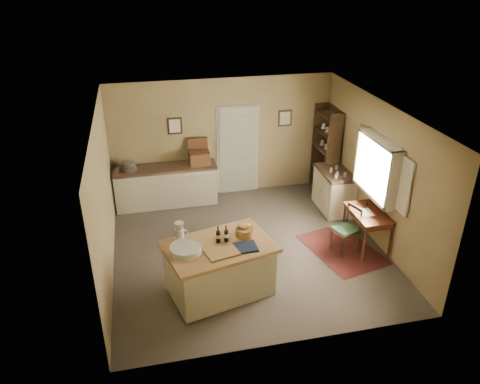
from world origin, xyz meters
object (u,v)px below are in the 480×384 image
object	(u,v)px
sideboard	(166,184)
shelving_unit	(328,151)
writing_desk	(368,216)
work_island	(219,267)
right_cabinet	(334,190)
desk_chair	(345,230)

from	to	relation	value
sideboard	shelving_unit	bearing A→B (deg)	-3.10
sideboard	writing_desk	size ratio (longest dim) A/B	2.32
writing_desk	work_island	bearing A→B (deg)	-166.51
work_island	sideboard	xyz separation A→B (m)	(-0.59, 3.33, -0.00)
right_cabinet	shelving_unit	xyz separation A→B (m)	(0.15, 0.84, 0.56)
work_island	right_cabinet	xyz separation A→B (m)	(2.95, 2.29, -0.02)
desk_chair	work_island	bearing A→B (deg)	176.43
right_cabinet	sideboard	bearing A→B (deg)	163.56
work_island	sideboard	size ratio (longest dim) A/B	0.85
sideboard	desk_chair	bearing A→B (deg)	-40.55
right_cabinet	desk_chair	bearing A→B (deg)	-105.46
work_island	right_cabinet	world-z (taller)	work_island
work_island	writing_desk	world-z (taller)	work_island
desk_chair	shelving_unit	xyz separation A→B (m)	(0.60, 2.45, 0.57)
sideboard	right_cabinet	size ratio (longest dim) A/B	2.07
writing_desk	shelving_unit	bearing A→B (deg)	86.38
work_island	shelving_unit	bearing A→B (deg)	31.29
writing_desk	desk_chair	world-z (taller)	desk_chair
sideboard	right_cabinet	world-z (taller)	sideboard
writing_desk	desk_chair	distance (m)	0.50
desk_chair	right_cabinet	world-z (taller)	right_cabinet
work_island	writing_desk	size ratio (longest dim) A/B	1.97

